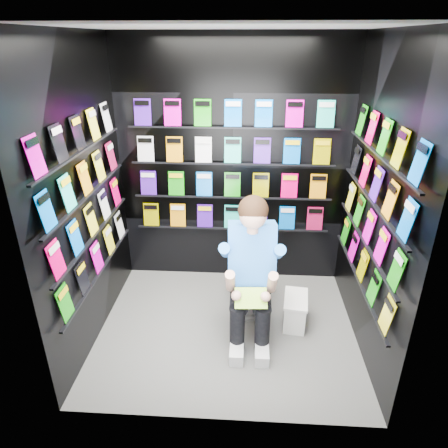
{
  "coord_description": "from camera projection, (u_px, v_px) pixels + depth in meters",
  "views": [
    {
      "loc": [
        0.15,
        -3.03,
        2.53
      ],
      "look_at": [
        -0.04,
        0.15,
        1.04
      ],
      "focal_mm": 32.0,
      "sensor_mm": 36.0,
      "label": 1
    }
  ],
  "objects": [
    {
      "name": "floor",
      "position": [
        227.0,
        329.0,
        3.82
      ],
      "size": [
        2.4,
        2.4,
        0.0
      ],
      "primitive_type": "plane",
      "color": "slate",
      "rests_on": "ground"
    },
    {
      "name": "ceiling",
      "position": [
        228.0,
        26.0,
        2.72
      ],
      "size": [
        2.4,
        2.4,
        0.0
      ],
      "primitive_type": "plane",
      "color": "white",
      "rests_on": "floor"
    },
    {
      "name": "wall_back",
      "position": [
        233.0,
        167.0,
        4.17
      ],
      "size": [
        2.4,
        0.04,
        2.6
      ],
      "primitive_type": "cube",
      "color": "black",
      "rests_on": "floor"
    },
    {
      "name": "wall_front",
      "position": [
        219.0,
        266.0,
        2.36
      ],
      "size": [
        2.4,
        0.04,
        2.6
      ],
      "primitive_type": "cube",
      "color": "black",
      "rests_on": "floor"
    },
    {
      "name": "wall_left",
      "position": [
        85.0,
        200.0,
        3.33
      ],
      "size": [
        0.04,
        2.0,
        2.6
      ],
      "primitive_type": "cube",
      "color": "black",
      "rests_on": "floor"
    },
    {
      "name": "wall_right",
      "position": [
        377.0,
        206.0,
        3.2
      ],
      "size": [
        0.04,
        2.0,
        2.6
      ],
      "primitive_type": "cube",
      "color": "black",
      "rests_on": "floor"
    },
    {
      "name": "comics_back",
      "position": [
        233.0,
        168.0,
        4.14
      ],
      "size": [
        2.1,
        0.06,
        1.37
      ],
      "primitive_type": null,
      "color": "#F40065",
      "rests_on": "wall_back"
    },
    {
      "name": "comics_left",
      "position": [
        88.0,
        199.0,
        3.33
      ],
      "size": [
        0.06,
        1.7,
        1.37
      ],
      "primitive_type": null,
      "color": "#F40065",
      "rests_on": "wall_left"
    },
    {
      "name": "comics_right",
      "position": [
        373.0,
        206.0,
        3.2
      ],
      "size": [
        0.06,
        1.7,
        1.37
      ],
      "primitive_type": null,
      "color": "#F40065",
      "rests_on": "wall_right"
    },
    {
      "name": "toilet",
      "position": [
        250.0,
        273.0,
        4.04
      ],
      "size": [
        0.46,
        0.77,
        0.73
      ],
      "primitive_type": "imported",
      "rotation": [
        0.0,
        0.0,
        3.2
      ],
      "color": "white",
      "rests_on": "floor"
    },
    {
      "name": "longbox",
      "position": [
        295.0,
        312.0,
        3.84
      ],
      "size": [
        0.24,
        0.38,
        0.27
      ],
      "primitive_type": "cube",
      "rotation": [
        0.0,
        0.0,
        -0.13
      ],
      "color": "white",
      "rests_on": "floor"
    },
    {
      "name": "longbox_lid",
      "position": [
        296.0,
        299.0,
        3.78
      ],
      "size": [
        0.26,
        0.4,
        0.03
      ],
      "primitive_type": "cube",
      "rotation": [
        0.0,
        0.0,
        -0.13
      ],
      "color": "white",
      "rests_on": "longbox"
    },
    {
      "name": "reader",
      "position": [
        252.0,
        254.0,
        3.51
      ],
      "size": [
        0.61,
        0.86,
        1.53
      ],
      "primitive_type": null,
      "rotation": [
        0.0,
        0.0,
        0.06
      ],
      "color": "#2B7BE9",
      "rests_on": "toilet"
    },
    {
      "name": "held_comic",
      "position": [
        251.0,
        298.0,
        3.29
      ],
      "size": [
        0.28,
        0.17,
        0.11
      ],
      "primitive_type": "cube",
      "rotation": [
        -0.96,
        0.0,
        0.06
      ],
      "color": "green",
      "rests_on": "reader"
    }
  ]
}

